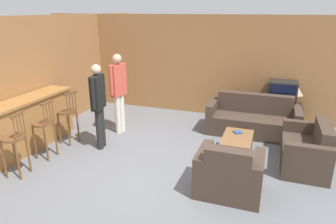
% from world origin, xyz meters
% --- Properties ---
extents(ground_plane, '(24.00, 24.00, 0.00)m').
position_xyz_m(ground_plane, '(0.00, 0.00, 0.00)').
color(ground_plane, slate).
extents(wall_back, '(9.40, 0.08, 2.60)m').
position_xyz_m(wall_back, '(0.00, 3.49, 1.30)').
color(wall_back, '#9E6B3D').
rests_on(wall_back, ground_plane).
extents(wall_left, '(0.08, 8.49, 2.60)m').
position_xyz_m(wall_left, '(-3.15, 1.24, 1.30)').
color(wall_left, '#9E6B3D').
rests_on(wall_left, ground_plane).
extents(bar_counter, '(0.55, 2.65, 1.05)m').
position_xyz_m(bar_counter, '(-2.82, -0.07, 0.53)').
color(bar_counter, '#A87038').
rests_on(bar_counter, ground_plane).
extents(bar_chair_near, '(0.43, 0.43, 1.14)m').
position_xyz_m(bar_chair_near, '(-2.21, -0.80, 0.60)').
color(bar_chair_near, brown).
rests_on(bar_chair_near, ground_plane).
extents(bar_chair_mid, '(0.39, 0.39, 1.14)m').
position_xyz_m(bar_chair_mid, '(-2.21, -0.09, 0.60)').
color(bar_chair_mid, brown).
rests_on(bar_chair_mid, ground_plane).
extents(bar_chair_far, '(0.44, 0.44, 1.14)m').
position_xyz_m(bar_chair_far, '(-2.21, 0.61, 0.60)').
color(bar_chair_far, brown).
rests_on(bar_chair_far, ground_plane).
extents(couch_far, '(2.01, 0.82, 0.88)m').
position_xyz_m(couch_far, '(1.42, 2.43, 0.32)').
color(couch_far, '#423328').
rests_on(couch_far, ground_plane).
extents(armchair_near, '(0.99, 0.78, 0.86)m').
position_xyz_m(armchair_near, '(1.27, -0.15, 0.32)').
color(armchair_near, '#423328').
rests_on(armchair_near, ground_plane).
extents(loveseat_right, '(0.76, 1.31, 0.85)m').
position_xyz_m(loveseat_right, '(2.46, 1.16, 0.31)').
color(loveseat_right, '#423328').
rests_on(loveseat_right, ground_plane).
extents(coffee_table, '(0.55, 0.90, 0.42)m').
position_xyz_m(coffee_table, '(1.24, 1.12, 0.35)').
color(coffee_table, brown).
rests_on(coffee_table, ground_plane).
extents(tv_unit, '(0.97, 0.49, 0.56)m').
position_xyz_m(tv_unit, '(2.00, 3.16, 0.28)').
color(tv_unit, black).
rests_on(tv_unit, ground_plane).
extents(tv, '(0.64, 0.53, 0.56)m').
position_xyz_m(tv, '(2.00, 3.15, 0.84)').
color(tv, black).
rests_on(tv, tv_unit).
extents(book_on_table, '(0.21, 0.21, 0.03)m').
position_xyz_m(book_on_table, '(1.22, 1.33, 0.43)').
color(book_on_table, navy).
rests_on(book_on_table, coffee_table).
extents(table_lamp, '(0.27, 0.27, 0.45)m').
position_xyz_m(table_lamp, '(2.33, 3.16, 0.89)').
color(table_lamp, brown).
rests_on(table_lamp, tv_unit).
extents(person_by_window, '(0.25, 0.49, 1.81)m').
position_xyz_m(person_by_window, '(-1.47, 1.50, 1.04)').
color(person_by_window, silver).
rests_on(person_by_window, ground_plane).
extents(person_by_counter, '(0.23, 0.53, 1.73)m').
position_xyz_m(person_by_counter, '(-1.45, 0.64, 0.99)').
color(person_by_counter, black).
rests_on(person_by_counter, ground_plane).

